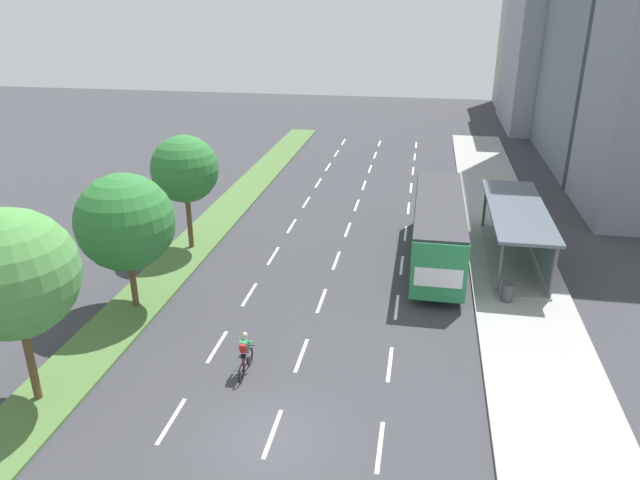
{
  "coord_description": "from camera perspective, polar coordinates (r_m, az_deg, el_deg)",
  "views": [
    {
      "loc": [
        4.23,
        -14.59,
        13.21
      ],
      "look_at": [
        -0.86,
        13.91,
        1.2
      ],
      "focal_mm": 33.22,
      "sensor_mm": 36.0,
      "label": 1
    }
  ],
  "objects": [
    {
      "name": "lane_divider_center",
      "position": [
        36.06,
        2.69,
        1.02
      ],
      "size": [
        0.14,
        48.39,
        0.01
      ],
      "color": "white",
      "rests_on": "ground"
    },
    {
      "name": "sidewalk_right",
      "position": [
        37.34,
        17.17,
        0.88
      ],
      "size": [
        4.5,
        52.0,
        0.15
      ],
      "primitive_type": "cube",
      "color": "#9E9E99",
      "rests_on": "ground"
    },
    {
      "name": "median_tree_third",
      "position": [
        32.61,
        -12.9,
        6.66
      ],
      "size": [
        3.62,
        3.62,
        6.32
      ],
      "color": "brown",
      "rests_on": "median_strip"
    },
    {
      "name": "building_tall_right",
      "position": [
        80.66,
        21.03,
        16.54
      ],
      "size": [
        10.88,
        9.17,
        13.54
      ],
      "primitive_type": "cube",
      "color": "#A39E93",
      "rests_on": "ground"
    },
    {
      "name": "building_far_right",
      "position": [
        69.59,
        22.05,
        15.72
      ],
      "size": [
        10.2,
        14.46,
        13.67
      ],
      "primitive_type": "cube",
      "color": "#8E939E",
      "rests_on": "ground"
    },
    {
      "name": "median_strip",
      "position": [
        39.07,
        -9.22,
        2.56
      ],
      "size": [
        2.6,
        52.0,
        0.12
      ],
      "primitive_type": "cube",
      "color": "#4C7038",
      "rests_on": "ground"
    },
    {
      "name": "bus_shelter",
      "position": [
        32.81,
        18.76,
        1.05
      ],
      "size": [
        2.9,
        9.83,
        2.86
      ],
      "color": "gray",
      "rests_on": "sidewalk_right"
    },
    {
      "name": "median_tree_second",
      "position": [
        26.84,
        -18.26,
        1.63
      ],
      "size": [
        4.27,
        4.27,
        6.18
      ],
      "color": "brown",
      "rests_on": "median_strip"
    },
    {
      "name": "cyclist",
      "position": [
        22.64,
        -7.23,
        -10.95
      ],
      "size": [
        0.46,
        1.82,
        1.71
      ],
      "color": "black",
      "rests_on": "ground"
    },
    {
      "name": "bus",
      "position": [
        31.72,
        11.32,
        1.5
      ],
      "size": [
        2.54,
        11.29,
        3.37
      ],
      "color": "#28844C",
      "rests_on": "ground"
    },
    {
      "name": "ground_plane",
      "position": [
        20.13,
        -4.8,
        -18.58
      ],
      "size": [
        140.0,
        140.0,
        0.0
      ],
      "primitive_type": "plane",
      "color": "#38383D"
    },
    {
      "name": "lane_divider_left",
      "position": [
        36.63,
        -2.75,
        1.37
      ],
      "size": [
        0.14,
        48.39,
        0.01
      ],
      "color": "white",
      "rests_on": "ground"
    },
    {
      "name": "median_tree_nearest",
      "position": [
        21.43,
        -27.59,
        -2.92
      ],
      "size": [
        4.3,
        4.3,
        6.98
      ],
      "color": "brown",
      "rests_on": "median_strip"
    },
    {
      "name": "lane_divider_right",
      "position": [
        35.82,
        8.24,
        0.65
      ],
      "size": [
        0.14,
        48.39,
        0.01
      ],
      "color": "white",
      "rests_on": "ground"
    },
    {
      "name": "trash_bin",
      "position": [
        28.58,
        17.58,
        -4.86
      ],
      "size": [
        0.52,
        0.52,
        0.85
      ],
      "primitive_type": "cylinder",
      "color": "#4C4C51",
      "rests_on": "sidewalk_right"
    }
  ]
}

